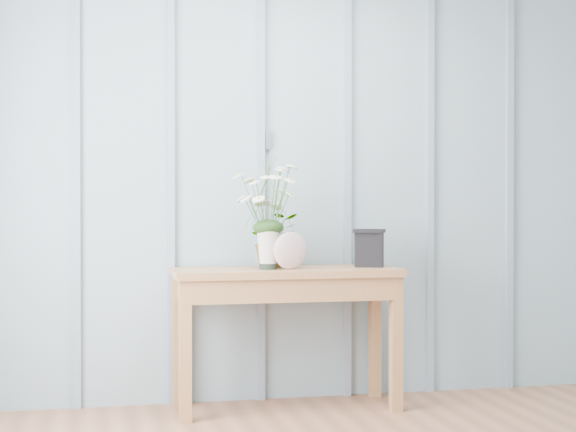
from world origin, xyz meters
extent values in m
cube|color=#879FAB|center=(0.00, 2.25, 1.25)|extent=(4.00, 0.01, 2.50)
cube|color=#BBBBC0|center=(-0.21, 2.23, 1.45)|extent=(0.03, 0.01, 0.10)
cube|color=gray|center=(-1.25, 2.23, 1.25)|extent=(0.04, 0.03, 2.50)
cube|color=gray|center=(-0.75, 2.23, 1.25)|extent=(0.04, 0.03, 2.50)
cube|color=gray|center=(-0.25, 2.23, 1.25)|extent=(0.04, 0.03, 2.50)
cube|color=gray|center=(0.25, 2.23, 1.25)|extent=(0.04, 0.03, 2.50)
cube|color=gray|center=(0.75, 2.23, 1.25)|extent=(0.04, 0.03, 2.50)
cube|color=gray|center=(1.25, 2.23, 1.25)|extent=(0.04, 0.03, 2.50)
cube|color=#97653B|center=(-0.16, 1.99, 0.73)|extent=(1.20, 0.45, 0.04)
cube|color=#97653B|center=(-0.16, 1.99, 0.65)|extent=(1.13, 0.42, 0.12)
cube|color=#97653B|center=(-0.72, 1.81, 0.35)|extent=(0.06, 0.06, 0.71)
cube|color=#97653B|center=(0.39, 1.81, 0.35)|extent=(0.06, 0.06, 0.71)
cube|color=#97653B|center=(-0.72, 2.17, 0.35)|extent=(0.06, 0.06, 0.71)
cube|color=#97653B|center=(0.39, 2.17, 0.35)|extent=(0.06, 0.06, 0.71)
cylinder|color=black|center=(-0.27, 1.94, 0.78)|extent=(0.09, 0.09, 0.06)
cone|color=beige|center=(-0.27, 1.94, 0.86)|extent=(0.14, 0.14, 0.21)
ellipsoid|color=black|center=(-0.27, 1.94, 0.97)|extent=(0.16, 0.14, 0.09)
imported|color=black|center=(-0.21, 2.11, 0.90)|extent=(0.30, 0.27, 0.29)
ellipsoid|color=#975B72|center=(-0.15, 1.92, 0.85)|extent=(0.21, 0.11, 0.20)
cube|color=black|center=(0.31, 2.01, 0.84)|extent=(0.18, 0.16, 0.19)
cube|color=black|center=(0.31, 2.01, 0.95)|extent=(0.21, 0.19, 0.02)
camera|label=1|loc=(-1.16, -2.59, 1.09)|focal=55.00mm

